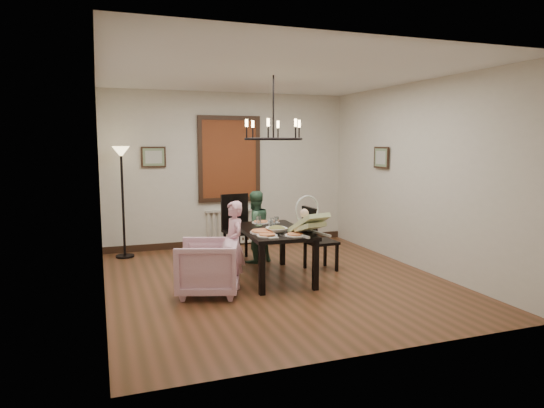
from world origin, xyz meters
TOP-DOWN VIEW (x-y plane):
  - room_shell at (0.00, 0.37)m, footprint 4.51×5.00m
  - dining_table at (0.01, 0.13)m, footprint 0.92×1.53m
  - chair_far at (-0.14, 1.25)m, footprint 0.56×0.56m
  - chair_right at (0.83, 0.31)m, footprint 0.45×0.45m
  - armchair at (-1.02, -0.28)m, footprint 0.96×0.95m
  - elderly_woman at (-0.63, -0.10)m, footprint 0.25×0.36m
  - seated_man at (0.04, 1.08)m, footprint 0.54×0.46m
  - baby_bouncer at (0.30, -0.42)m, footprint 0.50×0.62m
  - salad_bowl at (-0.04, -0.12)m, footprint 0.33×0.33m
  - pizza_platter at (-0.22, -0.10)m, footprint 0.36×0.36m
  - drinking_glass at (0.04, 0.25)m, footprint 0.07×0.07m
  - window_blinds at (0.00, 2.46)m, footprint 1.00×0.03m
  - radiator at (0.00, 2.48)m, footprint 0.92×0.12m
  - picture_back at (-1.35, 2.47)m, footprint 0.42×0.03m
  - picture_right at (2.21, 0.90)m, footprint 0.03×0.42m
  - floor_lamp at (-1.90, 2.15)m, footprint 0.30×0.30m
  - chandelier at (0.01, 0.13)m, footprint 0.80×0.80m

SIDE VIEW (x-z plane):
  - armchair at x=-1.02m, z-range 0.00..0.69m
  - radiator at x=0.00m, z-range 0.04..0.66m
  - seated_man at x=0.04m, z-range 0.00..0.95m
  - elderly_woman at x=-0.63m, z-range 0.00..0.95m
  - chair_right at x=0.83m, z-range 0.00..0.97m
  - chair_far at x=-0.14m, z-range 0.00..1.08m
  - dining_table at x=0.01m, z-range 0.27..0.97m
  - pizza_platter at x=-0.22m, z-range 0.70..0.74m
  - salad_bowl at x=-0.04m, z-range 0.70..0.78m
  - drinking_glass at x=0.04m, z-range 0.70..0.84m
  - baby_bouncer at x=0.30m, z-range 0.70..1.06m
  - floor_lamp at x=-1.90m, z-range 0.00..1.80m
  - room_shell at x=0.00m, z-range -0.01..2.80m
  - window_blinds at x=0.00m, z-range 0.90..2.30m
  - picture_back at x=-1.35m, z-range 1.47..1.83m
  - picture_right at x=2.21m, z-range 1.47..1.83m
  - chandelier at x=0.01m, z-range 1.93..1.97m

